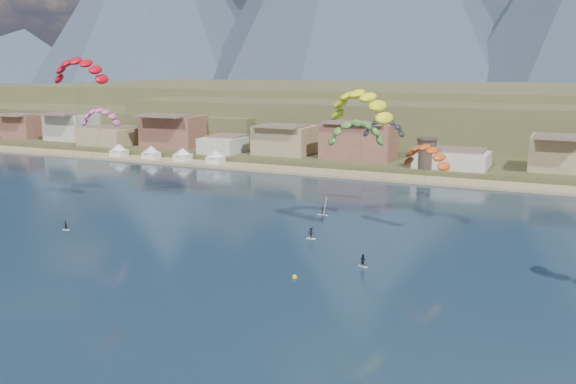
{
  "coord_description": "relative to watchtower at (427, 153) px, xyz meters",
  "views": [
    {
      "loc": [
        41.4,
        -59.36,
        30.24
      ],
      "look_at": [
        0.0,
        32.0,
        10.0
      ],
      "focal_mm": 39.3,
      "sensor_mm": 36.0,
      "label": 1
    }
  ],
  "objects": [
    {
      "name": "beach_tents",
      "position": [
        -81.25,
        -8.0,
        -2.66
      ],
      "size": [
        43.4,
        6.4,
        5.0
      ],
      "color": "white",
      "rests_on": "ground"
    },
    {
      "name": "buoy",
      "position": [
        1.4,
        -93.79,
        -6.24
      ],
      "size": [
        0.74,
        0.74,
        0.74
      ],
      "color": "yellow",
      "rests_on": "ground"
    },
    {
      "name": "distant_kite_orange",
      "position": [
        12.94,
        -61.91,
        8.66
      ],
      "size": [
        10.37,
        7.93,
        18.26
      ],
      "color": "#262626",
      "rests_on": "ground"
    },
    {
      "name": "kitesurfer_green",
      "position": [
        -0.86,
        -60.28,
        12.0
      ],
      "size": [
        11.83,
        17.86,
        22.72
      ],
      "color": "silver",
      "rests_on": "ground"
    },
    {
      "name": "beach",
      "position": [
        -5.0,
        -8.0,
        -6.12
      ],
      "size": [
        2200.0,
        12.0,
        0.9
      ],
      "color": "tan",
      "rests_on": "ground"
    },
    {
      "name": "kitesurfer_red",
      "position": [
        -55.62,
        -72.52,
        23.58
      ],
      "size": [
        14.32,
        18.05,
        34.18
      ],
      "color": "silver",
      "rests_on": "ground"
    },
    {
      "name": "watchtower",
      "position": [
        0.0,
        0.0,
        0.0
      ],
      "size": [
        5.82,
        5.82,
        8.6
      ],
      "color": "#47382D",
      "rests_on": "ground"
    },
    {
      "name": "distant_kite_dark",
      "position": [
        0.27,
        -44.99,
        11.71
      ],
      "size": [
        9.54,
        6.67,
        20.91
      ],
      "color": "#262626",
      "rests_on": "ground"
    },
    {
      "name": "kitesurfer_yellow",
      "position": [
        2.76,
        -68.9,
        17.79
      ],
      "size": [
        13.81,
        21.25,
        29.33
      ],
      "color": "silver",
      "rests_on": "ground"
    },
    {
      "name": "windsurfer",
      "position": [
        -8.91,
        -55.68,
        -5.15
      ],
      "size": [
        2.22,
        2.43,
        3.85
      ],
      "color": "silver",
      "rests_on": "ground"
    },
    {
      "name": "town",
      "position": [
        -45.0,
        8.0,
        1.63
      ],
      "size": [
        400.0,
        24.0,
        12.0
      ],
      "color": "beige",
      "rests_on": "ground"
    },
    {
      "name": "foothills",
      "position": [
        17.39,
        118.47,
        2.71
      ],
      "size": [
        940.0,
        210.0,
        18.0
      ],
      "color": "brown",
      "rests_on": "ground"
    },
    {
      "name": "distant_kite_pink",
      "position": [
        -61.87,
        -60.01,
        12.93
      ],
      "size": [
        9.94,
        7.09,
        22.14
      ],
      "color": "#262626",
      "rests_on": "ground"
    },
    {
      "name": "ground",
      "position": [
        -5.0,
        -114.0,
        -6.37
      ],
      "size": [
        2400.0,
        2400.0,
        0.0
      ],
      "primitive_type": "plane",
      "color": "#0E2332",
      "rests_on": "ground"
    },
    {
      "name": "land",
      "position": [
        -5.0,
        446.0,
        -6.37
      ],
      "size": [
        2200.0,
        900.0,
        4.0
      ],
      "color": "brown",
      "rests_on": "ground"
    }
  ]
}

